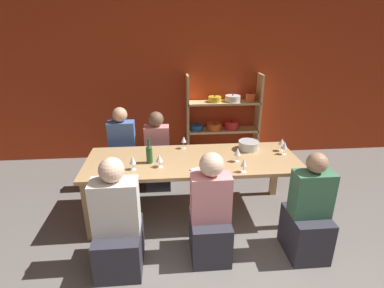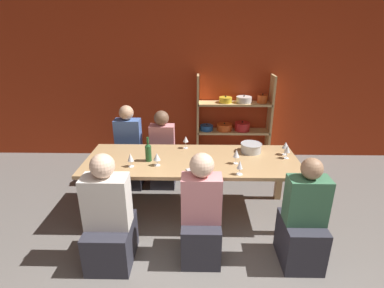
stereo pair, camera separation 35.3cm
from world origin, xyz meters
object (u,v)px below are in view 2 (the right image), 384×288
(wine_glass_empty_b, at_px, (107,164))
(person_far_b, at_px, (130,156))
(person_near_a, at_px, (201,220))
(person_near_c, at_px, (303,226))
(cell_phone, at_px, (193,169))
(dining_table, at_px, (192,165))
(wine_bottle_green, at_px, (148,152))
(wine_glass_empty_a, at_px, (236,154))
(person_near_b, at_px, (109,224))
(wine_glass_white_b, at_px, (287,149))
(shelf_unit, at_px, (233,129))
(wine_glass_red_a, at_px, (186,140))
(mixing_bowl, at_px, (251,147))
(wine_glass_white_a, at_px, (157,157))
(person_far_a, at_px, (163,157))
(wine_glass_red_b, at_px, (286,146))
(wine_glass_red_c, at_px, (240,165))
(wine_glass_empty_c, at_px, (130,158))

(wine_glass_empty_b, bearing_deg, person_far_b, 91.56)
(person_near_a, distance_m, person_near_c, 0.98)
(cell_phone, height_order, person_near_a, person_near_a)
(dining_table, height_order, wine_bottle_green, wine_bottle_green)
(wine_glass_empty_a, height_order, cell_phone, wine_glass_empty_a)
(dining_table, height_order, person_near_b, person_near_b)
(wine_glass_empty_a, xyz_separation_m, wine_glass_white_b, (0.61, 0.16, -0.01))
(shelf_unit, height_order, person_near_c, shelf_unit)
(shelf_unit, relative_size, wine_bottle_green, 5.05)
(wine_bottle_green, xyz_separation_m, wine_glass_red_a, (0.41, 0.39, 0.00))
(mixing_bowl, relative_size, cell_phone, 1.58)
(wine_bottle_green, relative_size, person_near_a, 0.26)
(wine_glass_white_a, xyz_separation_m, person_near_c, (1.46, -0.61, -0.44))
(person_far_a, xyz_separation_m, person_near_c, (1.51, -1.56, -0.01))
(person_far_a, bearing_deg, shelf_unit, -139.69)
(wine_glass_empty_b, distance_m, person_near_a, 1.13)
(person_far_b, bearing_deg, shelf_unit, -148.73)
(wine_glass_red_b, xyz_separation_m, person_far_a, (-1.56, 0.62, -0.44))
(dining_table, xyz_separation_m, wine_glass_red_a, (-0.08, 0.34, 0.20))
(wine_bottle_green, bearing_deg, shelf_unit, 56.43)
(wine_glass_empty_a, bearing_deg, wine_bottle_green, 176.88)
(wine_glass_empty_b, xyz_separation_m, wine_glass_red_c, (1.39, 0.01, -0.00))
(wine_glass_red_b, height_order, cell_phone, wine_glass_red_b)
(person_far_a, bearing_deg, wine_glass_empty_a, 136.81)
(cell_phone, bearing_deg, person_near_c, -25.72)
(cell_phone, bearing_deg, dining_table, 94.18)
(cell_phone, bearing_deg, wine_bottle_green, 156.73)
(dining_table, distance_m, mixing_bowl, 0.77)
(wine_glass_red_a, distance_m, person_near_a, 1.17)
(shelf_unit, distance_m, wine_glass_red_a, 1.60)
(wine_glass_white_b, bearing_deg, person_far_a, 155.01)
(person_near_b, bearing_deg, person_far_b, 94.87)
(wine_glass_empty_a, relative_size, person_far_b, 0.14)
(shelf_unit, height_order, wine_glass_empty_b, shelf_unit)
(wine_glass_empty_b, height_order, person_near_c, person_near_c)
(mixing_bowl, bearing_deg, cell_phone, -144.15)
(wine_glass_empty_b, distance_m, person_near_c, 2.05)
(shelf_unit, height_order, wine_glass_white_b, shelf_unit)
(wine_glass_empty_a, height_order, person_near_a, person_near_a)
(wine_glass_white_b, bearing_deg, wine_glass_empty_c, -171.77)
(wine_glass_red_c, distance_m, person_near_c, 0.83)
(person_far_a, bearing_deg, wine_glass_white_a, 93.12)
(wine_glass_white_a, height_order, person_far_b, person_far_b)
(person_far_a, bearing_deg, person_near_c, 134.22)
(wine_glass_red_a, height_order, wine_glass_red_b, wine_glass_red_b)
(person_near_b, distance_m, person_near_c, 1.86)
(person_near_c, bearing_deg, wine_glass_red_a, 135.91)
(person_far_a, height_order, person_near_b, person_near_b)
(wine_glass_white_b, height_order, person_far_a, person_far_a)
(wine_glass_empty_a, relative_size, wine_glass_empty_c, 1.07)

